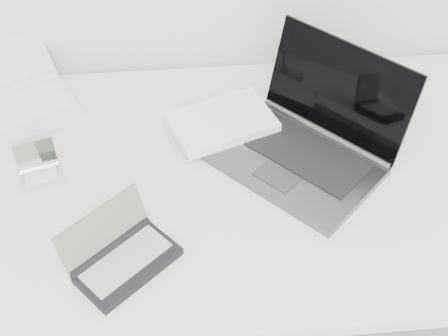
{
  "coord_description": "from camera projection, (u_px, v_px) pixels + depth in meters",
  "views": [
    {
      "loc": [
        -0.11,
        0.59,
        1.72
      ],
      "look_at": [
        -0.03,
        1.51,
        0.79
      ],
      "focal_mm": 50.0,
      "sensor_mm": 36.0,
      "label": 1
    }
  ],
  "objects": [
    {
      "name": "palmtop_charcoal",
      "position": [
        121.0,
        255.0,
        1.2
      ],
      "size": [
        0.24,
        0.23,
        0.11
      ],
      "rotation": [
        0.0,
        0.0,
        0.71
      ],
      "color": "black",
      "rests_on": "desk"
    },
    {
      "name": "netbook_open_white",
      "position": [
        8.0,
        100.0,
        1.52
      ],
      "size": [
        0.41,
        0.44,
        0.12
      ],
      "rotation": [
        0.0,
        0.0,
        0.45
      ],
      "color": "white",
      "rests_on": "desk"
    },
    {
      "name": "laptop_large",
      "position": [
        284.0,
        136.0,
        1.41
      ],
      "size": [
        0.54,
        0.47,
        0.23
      ],
      "rotation": [
        0.0,
        0.0,
        -0.8
      ],
      "color": "#505255",
      "rests_on": "desk"
    },
    {
      "name": "pda_silver",
      "position": [
        40.0,
        172.0,
        1.37
      ],
      "size": [
        0.11,
        0.11,
        0.07
      ],
      "rotation": [
        0.0,
        0.0,
        0.28
      ],
      "color": "silver",
      "rests_on": "desk"
    },
    {
      "name": "desk",
      "position": [
        236.0,
        188.0,
        1.42
      ],
      "size": [
        1.6,
        0.8,
        0.73
      ],
      "color": "white",
      "rests_on": "ground"
    }
  ]
}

